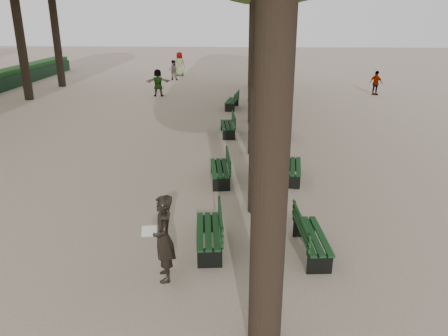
{
  "coord_description": "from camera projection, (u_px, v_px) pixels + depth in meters",
  "views": [
    {
      "loc": [
        1.15,
        -7.68,
        5.05
      ],
      "look_at": [
        0.6,
        3.0,
        1.2
      ],
      "focal_mm": 35.0,
      "sensor_mm": 36.0,
      "label": 1
    }
  ],
  "objects": [
    {
      "name": "pedestrian_d",
      "position": [
        180.0,
        64.0,
        35.85
      ],
      "size": [
        1.01,
        0.61,
        1.92
      ],
      "primitive_type": "imported",
      "rotation": [
        0.0,
        0.0,
        2.88
      ],
      "color": "#262628",
      "rests_on": "ground"
    },
    {
      "name": "bench_left_2",
      "position": [
        228.0,
        129.0,
        18.79
      ],
      "size": [
        0.76,
        1.85,
        0.92
      ],
      "color": "black",
      "rests_on": "ground"
    },
    {
      "name": "man_with_map",
      "position": [
        164.0,
        238.0,
        8.46
      ],
      "size": [
        0.7,
        0.78,
        1.79
      ],
      "color": "black",
      "rests_on": "ground"
    },
    {
      "name": "pedestrian_c",
      "position": [
        376.0,
        83.0,
        27.63
      ],
      "size": [
        0.82,
        0.87,
        1.53
      ],
      "primitive_type": "imported",
      "rotation": [
        0.0,
        0.0,
        2.3
      ],
      "color": "#262628",
      "rests_on": "ground"
    },
    {
      "name": "ground",
      "position": [
        187.0,
        271.0,
        8.98
      ],
      "size": [
        120.0,
        120.0,
        0.0
      ],
      "primitive_type": "plane",
      "color": "tan",
      "rests_on": "ground"
    },
    {
      "name": "bench_right_1",
      "position": [
        292.0,
        171.0,
        13.81
      ],
      "size": [
        0.75,
        1.85,
        0.92
      ],
      "color": "black",
      "rests_on": "ground"
    },
    {
      "name": "bench_right_2",
      "position": [
        280.0,
        130.0,
        18.63
      ],
      "size": [
        0.76,
        1.85,
        0.92
      ],
      "color": "black",
      "rests_on": "ground"
    },
    {
      "name": "pedestrian_b",
      "position": [
        271.0,
        69.0,
        33.61
      ],
      "size": [
        1.1,
        0.52,
        1.64
      ],
      "primitive_type": "imported",
      "rotation": [
        0.0,
        0.0,
        6.09
      ],
      "color": "#262628",
      "rests_on": "ground"
    },
    {
      "name": "bench_left_3",
      "position": [
        232.0,
        104.0,
        23.88
      ],
      "size": [
        0.78,
        1.86,
        0.92
      ],
      "color": "black",
      "rests_on": "ground"
    },
    {
      "name": "pedestrian_e",
      "position": [
        158.0,
        83.0,
        27.25
      ],
      "size": [
        1.58,
        0.46,
        1.68
      ],
      "primitive_type": "imported",
      "rotation": [
        0.0,
        0.0,
        3.22
      ],
      "color": "#262628",
      "rests_on": "ground"
    },
    {
      "name": "bench_right_3",
      "position": [
        274.0,
        106.0,
        23.27
      ],
      "size": [
        0.79,
        1.86,
        0.92
      ],
      "color": "black",
      "rests_on": "ground"
    },
    {
      "name": "bench_right_0",
      "position": [
        312.0,
        243.0,
        9.55
      ],
      "size": [
        0.72,
        1.84,
        0.92
      ],
      "color": "black",
      "rests_on": "ground"
    },
    {
      "name": "pedestrian_a",
      "position": [
        173.0,
        70.0,
        33.72
      ],
      "size": [
        0.75,
        0.34,
        1.52
      ],
      "primitive_type": "imported",
      "rotation": [
        0.0,
        0.0,
        3.2
      ],
      "color": "#262628",
      "rests_on": "ground"
    },
    {
      "name": "bench_left_1",
      "position": [
        220.0,
        173.0,
        13.63
      ],
      "size": [
        0.77,
        1.85,
        0.92
      ],
      "color": "black",
      "rests_on": "ground"
    },
    {
      "name": "bench_left_0",
      "position": [
        209.0,
        238.0,
        9.76
      ],
      "size": [
        0.75,
        1.85,
        0.92
      ],
      "color": "black",
      "rests_on": "ground"
    }
  ]
}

